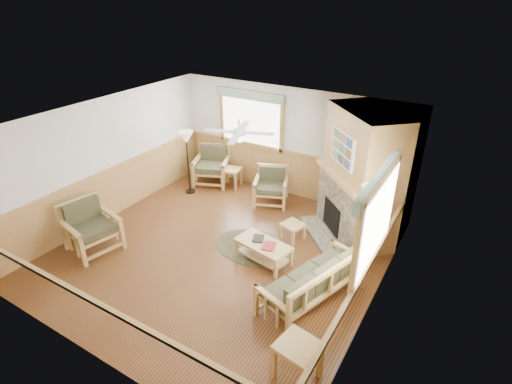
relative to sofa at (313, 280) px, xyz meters
The scene contains 24 objects.
floor 2.19m from the sofa, behind, with size 6.00×6.00×0.01m, color #5A3319.
ceiling 3.11m from the sofa, behind, with size 6.00×6.00×0.01m, color white.
wall_back 4.06m from the sofa, 122.38° to the left, with size 6.00×0.02×2.70m, color white.
wall_front 3.52m from the sofa, 128.49° to the right, with size 6.00×0.02×2.70m, color white.
wall_left 5.21m from the sofa, behind, with size 0.02×6.00×2.70m, color white.
wall_right 1.31m from the sofa, 20.96° to the left, with size 0.02×6.00×2.70m, color white.
wainscot 2.15m from the sofa, behind, with size 6.00×6.00×1.10m, color #B18448, non-canonical shape.
fireplace 2.56m from the sofa, 91.60° to the left, with size 2.20×2.20×2.70m, color #B18448, non-canonical shape.
window_back 5.06m from the sofa, 134.28° to the left, with size 1.90×0.16×1.50m, color white, non-canonical shape.
window_right 2.26m from the sofa, ahead, with size 0.16×1.90×1.50m, color white, non-canonical shape.
ceiling_fan 2.94m from the sofa, 160.64° to the left, with size 1.24×1.24×0.36m, color white, non-canonical shape.
sofa is the anchor object (origin of this frame).
armchair_back_left 5.01m from the sofa, 145.99° to the left, with size 0.87×0.87×0.98m, color tan, non-canonical shape.
armchair_back_right 3.48m from the sofa, 130.55° to the left, with size 0.78×0.78×0.87m, color tan, non-canonical shape.
armchair_left 4.45m from the sofa, 168.65° to the right, with size 0.89×0.89×1.00m, color tan, non-canonical shape.
coffee_table 1.36m from the sofa, 157.72° to the left, with size 1.07×0.53×0.43m, color tan, non-canonical shape.
end_table_chairs 4.60m from the sofa, 141.10° to the left, with size 0.46×0.44×0.51m, color tan, non-canonical shape.
end_table_sofa 1.54m from the sofa, 73.57° to the right, with size 0.54×0.52×0.60m, color tan, non-canonical shape.
footstool 1.88m from the sofa, 126.29° to the left, with size 0.41×0.41×0.36m, color tan, non-canonical shape.
braided_rug 1.85m from the sofa, 153.23° to the left, with size 1.76×1.76×0.01m, color #4C472F.
floor_lamp_left 4.81m from the sofa, 154.36° to the left, with size 0.38×0.38×1.64m, color black, non-canonical shape.
floor_lamp_right 1.47m from the sofa, 72.14° to the left, with size 0.39×0.39×1.71m, color black, non-canonical shape.
book_red 1.18m from the sofa, 157.20° to the left, with size 0.22×0.30×0.03m, color maroon.
book_dark 1.50m from the sofa, 157.42° to the left, with size 0.20×0.27×0.03m, color black.
Camera 1 is at (3.97, -5.24, 4.76)m, focal length 28.00 mm.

